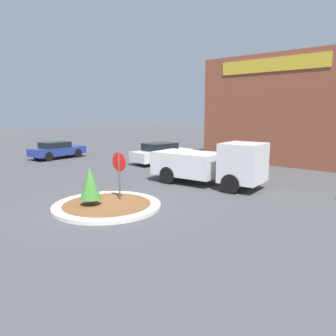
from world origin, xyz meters
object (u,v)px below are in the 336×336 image
(parked_sedan_white, at_px, (162,153))
(utility_truck, at_px, (210,164))
(stop_sign, at_px, (119,168))
(parked_sedan_blue, at_px, (57,150))

(parked_sedan_white, bearing_deg, utility_truck, -111.17)
(utility_truck, bearing_deg, stop_sign, -106.08)
(stop_sign, relative_size, utility_truck, 0.36)
(parked_sedan_white, height_order, parked_sedan_blue, parked_sedan_white)
(stop_sign, bearing_deg, parked_sedan_blue, 158.74)
(parked_sedan_blue, bearing_deg, parked_sedan_white, -69.41)
(parked_sedan_white, bearing_deg, stop_sign, -139.49)
(parked_sedan_blue, bearing_deg, stop_sign, -114.42)
(stop_sign, distance_m, parked_sedan_blue, 14.72)
(utility_truck, relative_size, parked_sedan_white, 1.22)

